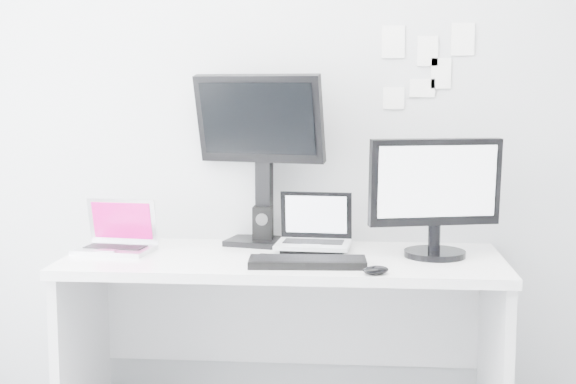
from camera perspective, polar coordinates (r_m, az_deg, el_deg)
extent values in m
plane|color=#BBBEC0|center=(3.64, 0.19, 6.22)|extent=(3.60, 0.00, 3.60)
cube|color=white|center=(3.45, -0.31, -10.46)|extent=(1.80, 0.70, 0.73)
cube|color=silver|center=(3.50, -12.14, -2.29)|extent=(0.34, 0.27, 0.23)
cube|color=black|center=(3.59, -1.77, -2.37)|extent=(0.11, 0.11, 0.17)
cube|color=silver|center=(3.41, 1.78, -2.16)|extent=(0.32, 0.26, 0.26)
cube|color=black|center=(3.55, -1.88, 2.40)|extent=(0.60, 0.33, 0.77)
cube|color=black|center=(3.36, 10.36, -0.27)|extent=(0.60, 0.38, 0.51)
cube|color=black|center=(3.17, 1.38, -4.95)|extent=(0.46, 0.19, 0.03)
ellipsoid|color=black|center=(3.05, 6.19, -5.48)|extent=(0.12, 0.10, 0.03)
cube|color=white|center=(3.63, 7.40, 10.42)|extent=(0.10, 0.00, 0.14)
cube|color=white|center=(3.64, 9.79, 9.74)|extent=(0.09, 0.00, 0.13)
cube|color=white|center=(3.65, 12.19, 10.45)|extent=(0.10, 0.00, 0.14)
cube|color=white|center=(3.63, 9.41, 7.22)|extent=(0.11, 0.00, 0.08)
cube|color=white|center=(3.62, 7.43, 6.57)|extent=(0.09, 0.00, 0.10)
cube|color=white|center=(3.64, 10.70, 8.20)|extent=(0.09, 0.00, 0.13)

